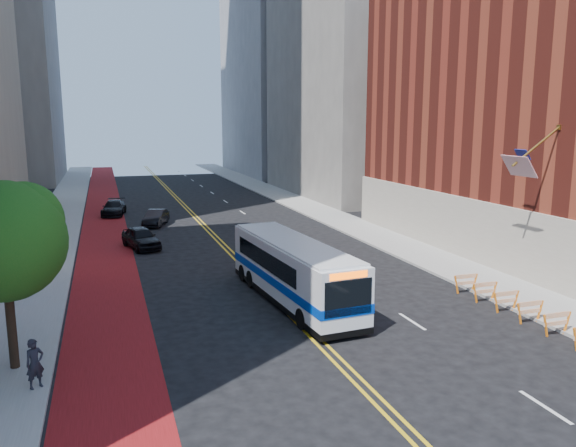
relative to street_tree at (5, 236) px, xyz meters
The scene contains 16 objects.
ground 13.68m from the street_tree, 28.25° to the right, with size 160.00×160.00×0.00m, color black.
sidewalk_left 24.45m from the street_tree, 91.81° to the left, with size 4.00×140.00×0.15m, color gray.
sidewalk_right 33.73m from the street_tree, 45.87° to the left, with size 4.00×140.00×0.15m, color gray.
bus_lane_paint 24.66m from the street_tree, 82.53° to the left, with size 3.60×140.00×0.01m, color maroon.
center_line_inner 26.84m from the street_tree, 65.21° to the left, with size 0.14×140.00×0.01m, color gold.
center_line_outer 26.99m from the street_tree, 64.51° to the left, with size 0.14×140.00×0.01m, color gold.
lane_dashes 36.09m from the street_tree, 63.34° to the left, with size 0.14×98.20×0.01m.
midrise_right_near 56.22m from the street_tree, 50.78° to the left, with size 18.00×26.00×40.00m, color slate.
midrise_right_far 83.25m from the street_tree, 63.91° to the left, with size 20.00×28.00×55.00m, color gray.
construction_barriers 21.43m from the street_tree, ahead, with size 1.42×10.91×1.00m.
street_tree is the anchor object (origin of this frame).
transit_bus 13.08m from the street_tree, 20.21° to the left, with size 3.33×11.33×3.07m.
car_a 20.11m from the street_tree, 73.58° to the left, with size 1.78×4.42×1.51m, color black.
car_b 28.76m from the street_tree, 75.00° to the left, with size 1.42×4.08×1.34m, color black.
car_c 34.74m from the street_tree, 83.22° to the left, with size 1.94×4.78×1.39m, color black.
pedestrian 4.48m from the street_tree, 66.93° to the right, with size 0.61×0.40×1.67m, color black.
Camera 1 is at (-7.91, -14.89, 8.80)m, focal length 35.00 mm.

